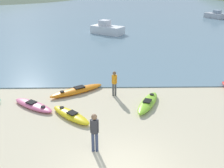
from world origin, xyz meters
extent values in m
cube|color=slate|center=(0.00, 42.81, 0.03)|extent=(160.00, 70.00, 0.06)
ellipsoid|color=#8CCC2D|center=(1.82, 5.30, 0.16)|extent=(1.84, 2.96, 0.33)
cube|color=black|center=(1.76, 5.17, 0.35)|extent=(0.57, 0.64, 0.05)
cylinder|color=black|center=(2.15, 6.04, 0.34)|extent=(0.25, 0.25, 0.02)
ellipsoid|color=#E5668C|center=(-4.43, 5.19, 0.13)|extent=(2.71, 2.22, 0.25)
cube|color=black|center=(-4.54, 5.27, 0.28)|extent=(0.65, 0.62, 0.05)
cylinder|color=black|center=(-3.80, 4.75, 0.26)|extent=(0.26, 0.26, 0.02)
ellipsoid|color=yellow|center=(-2.25, 4.02, 0.15)|extent=(2.41, 2.39, 0.31)
cube|color=black|center=(-2.15, 3.93, 0.33)|extent=(0.61, 0.61, 0.05)
cylinder|color=black|center=(-2.77, 4.54, 0.32)|extent=(0.24, 0.24, 0.02)
ellipsoid|color=orange|center=(-2.26, 7.07, 0.16)|extent=(3.34, 2.53, 0.32)
cube|color=black|center=(-2.11, 7.16, 0.35)|extent=(0.75, 0.69, 0.05)
cylinder|color=black|center=(-3.07, 6.54, 0.33)|extent=(0.26, 0.26, 0.02)
cylinder|color=#384260|center=(-0.99, 1.27, 0.43)|extent=(0.12, 0.12, 0.86)
cylinder|color=#384260|center=(-0.84, 1.27, 0.43)|extent=(0.12, 0.12, 0.86)
cube|color=#2D2D33|center=(-0.92, 1.27, 1.16)|extent=(0.23, 0.20, 0.61)
cylinder|color=#2D2D33|center=(-1.04, 1.27, 1.17)|extent=(0.09, 0.09, 0.58)
cylinder|color=#2D2D33|center=(-0.79, 1.27, 1.17)|extent=(0.09, 0.09, 0.58)
sphere|color=brown|center=(-0.92, 1.27, 1.58)|extent=(0.23, 0.23, 0.23)
cylinder|color=#4C4C4C|center=(-0.06, 6.61, 0.39)|extent=(0.11, 0.11, 0.77)
cylinder|color=#4C4C4C|center=(0.08, 6.61, 0.39)|extent=(0.11, 0.11, 0.77)
cube|color=orange|center=(0.01, 6.61, 1.05)|extent=(0.24, 0.26, 0.55)
cylinder|color=orange|center=(-0.11, 6.61, 1.06)|extent=(0.08, 0.08, 0.52)
cylinder|color=orange|center=(0.12, 6.61, 1.06)|extent=(0.08, 0.08, 0.52)
sphere|color=brown|center=(0.01, 6.61, 1.43)|extent=(0.21, 0.21, 0.21)
cube|color=#B2B2B7|center=(17.97, 37.67, 0.46)|extent=(3.15, 3.81, 0.80)
cube|color=#8C99A8|center=(18.14, 37.37, 1.14)|extent=(1.38, 1.39, 0.56)
cube|color=white|center=(-0.36, 24.81, 0.54)|extent=(4.34, 3.79, 0.95)
cube|color=silver|center=(-0.69, 25.04, 1.35)|extent=(1.62, 1.59, 0.67)
camera|label=1|loc=(-0.39, -7.57, 6.56)|focal=42.00mm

